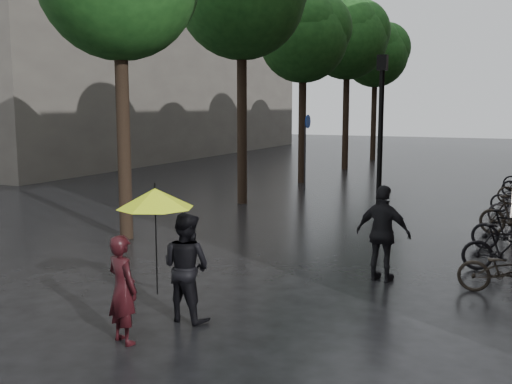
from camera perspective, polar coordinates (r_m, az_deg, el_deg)
The scene contains 8 objects.
bg_building at distance 42.47m, azimuth -14.74°, elevation 13.03°, with size 16.00×30.00×14.00m, color #47423D.
street_trees at distance 22.64m, azimuth 1.81°, elevation 16.11°, with size 4.33×34.03×8.91m.
person_burgundy at distance 8.42m, azimuth -12.59°, elevation -9.01°, with size 0.55×0.36×1.51m, color black.
person_black at distance 9.10m, azimuth -6.67°, elevation -7.09°, with size 0.80×0.62×1.65m, color black.
lime_umbrella at distance 8.47m, azimuth -9.59°, elevation -0.59°, with size 1.09×1.09×1.61m.
pedestrian_walking at distance 11.27m, azimuth 12.02°, elevation -3.88°, with size 1.05×0.44×1.78m, color black.
lamp_post at distance 14.60m, azimuth 11.78°, elevation 5.89°, with size 0.23×0.23×4.40m.
cycle_sign at distance 23.47m, azimuth 4.81°, elevation 4.96°, with size 0.15×0.52×2.89m.
Camera 1 is at (4.85, -4.69, 3.21)m, focal length 42.00 mm.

